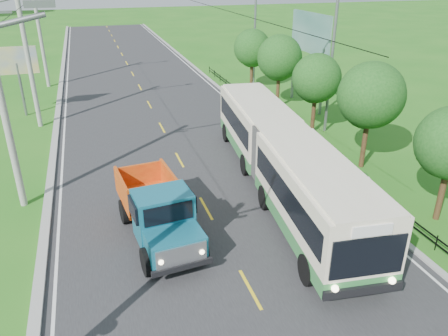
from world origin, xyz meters
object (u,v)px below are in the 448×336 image
tree_fifth (279,60)px  billboard_left (17,65)px  planter_far (254,99)px  dump_truck (158,208)px  pole_mid (28,54)px  planter_mid (296,130)px  billboard_right (310,39)px  pole_far (40,31)px  tree_third (370,98)px  tree_fourth (316,81)px  streetlight_mid (330,60)px  streetlight_far (253,32)px  bus (282,154)px  tree_back (252,50)px  planter_near (363,179)px  pole_near (3,102)px

tree_fifth → billboard_left: bearing=168.7°
planter_far → dump_truck: (-11.12, -17.80, 1.18)m
pole_mid → planter_mid: (16.86, -7.00, -4.81)m
billboard_right → dump_truck: 22.01m
pole_far → tree_third: size_ratio=1.67×
pole_far → planter_mid: pole_far is taller
tree_fourth → streetlight_mid: bearing=-10.1°
pole_mid → tree_fourth: pole_mid is taller
pole_far → planter_far: 20.70m
pole_mid → billboard_left: (-1.24, 3.00, -1.23)m
streetlight_far → dump_truck: size_ratio=1.42×
bus → billboard_right: bearing=64.5°
tree_back → planter_near: size_ratio=8.21×
pole_far → streetlight_far: size_ratio=1.10×
billboard_right → tree_fifth: bearing=176.7°
pole_near → streetlight_far: 26.80m
planter_far → pole_far: bearing=146.9°
pole_near → streetlight_far: size_ratio=1.10×
streetlight_mid → billboard_right: (1.66, 6.00, 0.44)m
streetlight_mid → bus: size_ratio=0.51×
tree_fourth → bus: bearing=-127.6°
pole_near → bus: 12.96m
pole_near → pole_mid: 12.00m
pole_mid → tree_fifth: 18.18m
planter_near → pole_mid: bearing=138.3°
pole_far → planter_mid: bearing=-48.4°
tree_back → planter_far: tree_back is taller
streetlight_mid → pole_far: bearing=134.9°
tree_back → planter_near: tree_back is taller
pole_far → pole_mid: bearing=-90.0°
tree_third → billboard_left: tree_third is taller
streetlight_far → bus: streetlight_far is taller
tree_fourth → tree_back: size_ratio=0.98×
tree_back → pole_near: bearing=-136.6°
pole_near → planter_near: bearing=-10.1°
pole_mid → streetlight_mid: pole_mid is taller
streetlight_mid → planter_mid: bearing=-180.0°
bus → tree_fourth: bearing=58.5°
billboard_right → dump_truck: size_ratio=1.15×
pole_far → streetlight_mid: bearing=-45.1°
tree_back → dump_truck: tree_back is taller
pole_mid → tree_back: (18.12, 5.14, -1.44)m
tree_back → billboard_right: (2.44, -6.14, 1.69)m
pole_mid → planter_near: (16.86, -15.00, -4.81)m
dump_truck → tree_fourth: bearing=32.6°
tree_third → bus: size_ratio=0.34×
planter_far → dump_truck: bearing=-122.0°
streetlight_far → pole_near: bearing=-134.9°
tree_fourth → bus: 9.54m
planter_far → planter_mid: bearing=-90.0°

